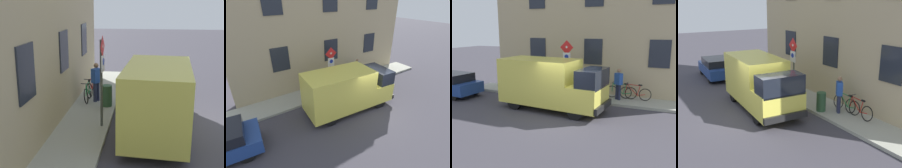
# 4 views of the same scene
# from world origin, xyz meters

# --- Properties ---
(ground_plane) EXTENTS (80.00, 80.00, 0.00)m
(ground_plane) POSITION_xyz_m (0.00, 0.00, 0.00)
(ground_plane) COLOR #3F3C44
(sidewalk_slab) EXTENTS (1.83, 15.45, 0.14)m
(sidewalk_slab) POSITION_xyz_m (3.36, 0.00, 0.07)
(sidewalk_slab) COLOR #A5A697
(sidewalk_slab) RESTS_ON ground_plane
(building_facade) EXTENTS (0.75, 13.45, 8.25)m
(building_facade) POSITION_xyz_m (4.62, 0.00, 4.13)
(building_facade) COLOR tan
(building_facade) RESTS_ON ground_plane
(sign_post_stacked) EXTENTS (0.15, 0.56, 3.09)m
(sign_post_stacked) POSITION_xyz_m (2.66, 1.02, 2.22)
(sign_post_stacked) COLOR #474C47
(sign_post_stacked) RESTS_ON sidewalk_slab
(delivery_van) EXTENTS (2.40, 5.47, 2.50)m
(delivery_van) POSITION_xyz_m (0.75, 1.10, 1.33)
(delivery_van) COLOR #DFD450
(delivery_van) RESTS_ON ground_plane
(bicycle_red) EXTENTS (0.46, 1.71, 0.89)m
(bicycle_red) POSITION_xyz_m (3.72, -2.61, 0.51)
(bicycle_red) COLOR black
(bicycle_red) RESTS_ON sidewalk_slab
(bicycle_green) EXTENTS (0.46, 1.71, 0.89)m
(bicycle_green) POSITION_xyz_m (3.72, -1.85, 0.51)
(bicycle_green) COLOR black
(bicycle_green) RESTS_ON sidewalk_slab
(pedestrian) EXTENTS (0.44, 0.48, 1.72)m
(pedestrian) POSITION_xyz_m (3.34, -1.75, 1.07)
(pedestrian) COLOR #262B47
(pedestrian) RESTS_ON sidewalk_slab
(litter_bin) EXTENTS (0.44, 0.44, 0.90)m
(litter_bin) POSITION_xyz_m (2.79, -1.15, 0.59)
(litter_bin) COLOR #2D5133
(litter_bin) RESTS_ON sidewalk_slab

